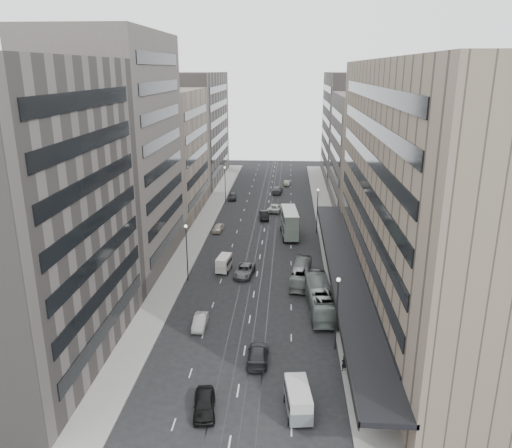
% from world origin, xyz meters
% --- Properties ---
extents(ground, '(220.00, 220.00, 0.00)m').
position_xyz_m(ground, '(0.00, 0.00, 0.00)').
color(ground, black).
rests_on(ground, ground).
extents(sidewalk_right, '(4.00, 125.00, 0.15)m').
position_xyz_m(sidewalk_right, '(12.00, 37.50, 0.07)').
color(sidewalk_right, gray).
rests_on(sidewalk_right, ground).
extents(sidewalk_left, '(4.00, 125.00, 0.15)m').
position_xyz_m(sidewalk_left, '(-12.00, 37.50, 0.07)').
color(sidewalk_left, gray).
rests_on(sidewalk_left, ground).
extents(department_store, '(19.20, 60.00, 30.00)m').
position_xyz_m(department_store, '(21.45, 8.00, 14.95)').
color(department_store, '#766556').
rests_on(department_store, ground).
extents(building_right_mid, '(15.00, 28.00, 24.00)m').
position_xyz_m(building_right_mid, '(21.50, 52.00, 12.00)').
color(building_right_mid, '#4E4943').
rests_on(building_right_mid, ground).
extents(building_right_far, '(15.00, 32.00, 28.00)m').
position_xyz_m(building_right_far, '(21.50, 82.00, 14.00)').
color(building_right_far, '#5C5653').
rests_on(building_right_far, ground).
extents(building_left_a, '(15.00, 28.00, 30.00)m').
position_xyz_m(building_left_a, '(-21.50, -8.00, 15.00)').
color(building_left_a, '#5C5653').
rests_on(building_left_a, ground).
extents(building_left_b, '(15.00, 26.00, 34.00)m').
position_xyz_m(building_left_b, '(-21.50, 19.00, 17.00)').
color(building_left_b, '#4E4943').
rests_on(building_left_b, ground).
extents(building_left_c, '(15.00, 28.00, 25.00)m').
position_xyz_m(building_left_c, '(-21.50, 46.00, 12.50)').
color(building_left_c, gray).
rests_on(building_left_c, ground).
extents(building_left_d, '(15.00, 38.00, 28.00)m').
position_xyz_m(building_left_d, '(-21.50, 79.00, 14.00)').
color(building_left_d, '#5C5653').
rests_on(building_left_d, ground).
extents(lamp_right_near, '(0.44, 0.44, 8.32)m').
position_xyz_m(lamp_right_near, '(9.70, -5.00, 5.20)').
color(lamp_right_near, '#262628').
rests_on(lamp_right_near, ground).
extents(lamp_right_far, '(0.44, 0.44, 8.32)m').
position_xyz_m(lamp_right_far, '(9.70, 35.00, 5.20)').
color(lamp_right_far, '#262628').
rests_on(lamp_right_far, ground).
extents(lamp_left_near, '(0.44, 0.44, 8.32)m').
position_xyz_m(lamp_left_near, '(-9.70, 12.00, 5.20)').
color(lamp_left_near, '#262628').
rests_on(lamp_left_near, ground).
extents(lamp_left_far, '(0.44, 0.44, 8.32)m').
position_xyz_m(lamp_left_far, '(-9.70, 55.00, 5.20)').
color(lamp_left_far, '#262628').
rests_on(lamp_left_far, ground).
extents(bus_near, '(3.57, 12.12, 3.33)m').
position_xyz_m(bus_near, '(8.50, 4.10, 1.67)').
color(bus_near, gray).
rests_on(bus_near, ground).
extents(bus_far, '(3.38, 9.69, 2.64)m').
position_xyz_m(bus_far, '(6.35, 12.34, 1.32)').
color(bus_far, gray).
rests_on(bus_far, ground).
extents(double_decker, '(3.40, 9.17, 4.91)m').
position_xyz_m(double_decker, '(4.70, 32.53, 2.65)').
color(double_decker, slate).
rests_on(double_decker, ground).
extents(vw_microbus, '(2.61, 4.90, 2.54)m').
position_xyz_m(vw_microbus, '(5.55, -15.74, 1.41)').
color(vw_microbus, '#575D5E').
rests_on(vw_microbus, ground).
extents(panel_van, '(2.24, 3.92, 2.35)m').
position_xyz_m(panel_van, '(-4.99, 15.70, 1.30)').
color(panel_van, beige).
rests_on(panel_van, ground).
extents(sedan_0, '(2.52, 4.93, 1.61)m').
position_xyz_m(sedan_0, '(-2.63, -16.21, 0.80)').
color(sedan_0, black).
rests_on(sedan_0, ground).
extents(sedan_1, '(1.52, 4.22, 1.38)m').
position_xyz_m(sedan_1, '(-5.62, -1.26, 0.69)').
color(sedan_1, '#B5B5B1').
rests_on(sedan_1, ground).
extents(sedan_2, '(3.14, 5.65, 1.50)m').
position_xyz_m(sedan_2, '(-1.81, 14.28, 0.75)').
color(sedan_2, '#5A5A5D').
rests_on(sedan_2, ground).
extents(sedan_3, '(2.14, 5.24, 1.52)m').
position_xyz_m(sedan_3, '(1.54, -7.88, 0.76)').
color(sedan_3, '#28282A').
rests_on(sedan_3, ground).
extents(sedan_4, '(2.13, 4.21, 1.37)m').
position_xyz_m(sedan_4, '(-8.50, 34.45, 0.69)').
color(sedan_4, beige).
rests_on(sedan_4, ground).
extents(sedan_5, '(2.33, 5.00, 1.59)m').
position_xyz_m(sedan_5, '(-0.39, 42.97, 0.79)').
color(sedan_5, black).
rests_on(sedan_5, ground).
extents(sedan_6, '(3.31, 5.96, 1.58)m').
position_xyz_m(sedan_6, '(1.71, 48.96, 0.79)').
color(sedan_6, silver).
rests_on(sedan_6, ground).
extents(sedan_7, '(2.77, 5.83, 1.64)m').
position_xyz_m(sedan_7, '(1.70, 65.21, 0.82)').
color(sedan_7, '#505052').
rests_on(sedan_7, ground).
extents(sedan_8, '(2.09, 4.55, 1.51)m').
position_xyz_m(sedan_8, '(-8.50, 58.25, 0.75)').
color(sedan_8, '#2A2A2C').
rests_on(sedan_8, ground).
extents(sedan_9, '(1.51, 4.20, 1.38)m').
position_xyz_m(sedan_9, '(3.95, 73.82, 0.69)').
color(sedan_9, '#ACA68F').
rests_on(sedan_9, ground).
extents(pedestrian, '(0.74, 0.67, 1.70)m').
position_xyz_m(pedestrian, '(10.20, -9.26, 1.00)').
color(pedestrian, black).
rests_on(pedestrian, sidewalk_right).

